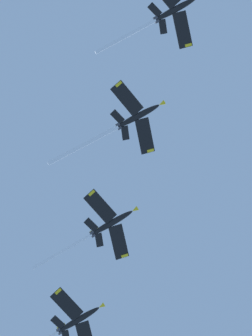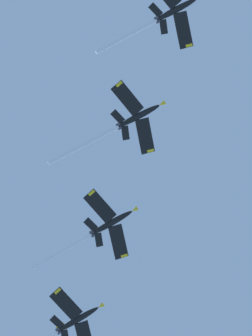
% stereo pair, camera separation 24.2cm
% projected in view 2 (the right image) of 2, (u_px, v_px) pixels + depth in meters
% --- Properties ---
extents(jet_lead, '(29.68, 20.00, 9.67)m').
position_uv_depth(jet_lead, '(165.00, 16.00, 172.31)').
color(jet_lead, black).
extents(jet_second, '(32.23, 20.07, 9.97)m').
position_uv_depth(jet_second, '(121.00, 125.00, 173.62)').
color(jet_second, black).
extents(jet_third, '(29.31, 20.04, 9.66)m').
position_uv_depth(jet_third, '(103.00, 228.00, 175.84)').
color(jet_third, black).
extents(jet_fourth, '(32.96, 20.05, 10.98)m').
position_uv_depth(jet_fourth, '(63.00, 328.00, 177.16)').
color(jet_fourth, black).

